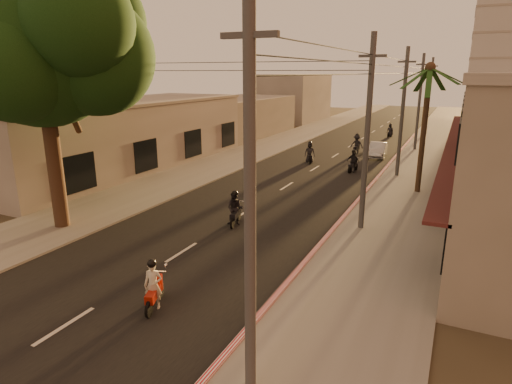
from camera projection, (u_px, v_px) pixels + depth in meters
ground at (151, 272)px, 16.25m from camera, size 160.00×160.00×0.00m
road at (315, 169)px, 33.62m from camera, size 10.00×140.00×0.02m
sidewalk_right at (415, 178)px, 30.49m from camera, size 5.00×140.00×0.12m
sidewalk_left at (231, 160)px, 36.72m from camera, size 5.00×140.00×0.12m
curb_stripe at (367, 190)px, 27.13m from camera, size 0.20×60.00×0.20m
left_building at (121, 135)px, 33.51m from camera, size 8.20×24.20×5.20m
broadleaf_tree at (48, 45)px, 18.56m from camera, size 9.60×8.70×12.10m
palm_tree at (429, 75)px, 24.89m from camera, size 5.00×5.00×8.20m
utility_poles at (405, 84)px, 29.28m from camera, size 1.20×48.26×9.00m
filler_right at (502, 111)px, 48.71m from camera, size 8.00×14.00×6.00m
filler_left_near at (240, 117)px, 51.00m from camera, size 8.00×14.00×4.40m
filler_left_far at (293, 98)px, 66.28m from camera, size 8.00×14.00×7.00m
scooter_red at (153, 286)px, 13.59m from camera, size 0.93×1.66×1.70m
scooter_mid_a at (235, 209)px, 21.05m from camera, size 1.11×1.79×1.79m
scooter_mid_b at (353, 162)px, 32.26m from camera, size 1.08×1.76×1.74m
scooter_far_a at (310, 153)px, 35.52m from camera, size 1.25×1.76×1.84m
scooter_far_b at (357, 145)px, 39.28m from camera, size 1.20×1.98×1.95m
parked_car at (378, 150)px, 37.99m from camera, size 1.97×4.15×1.30m
scooter_far_c at (390, 131)px, 49.71m from camera, size 0.92×1.65×1.63m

